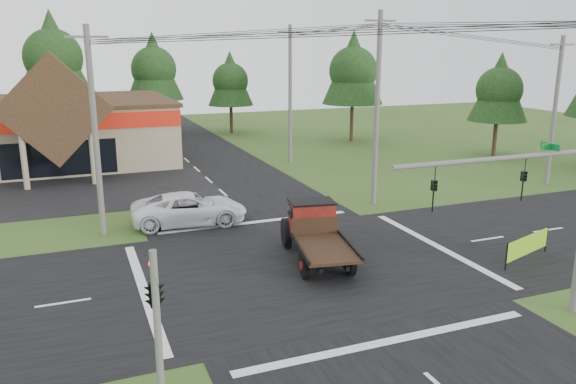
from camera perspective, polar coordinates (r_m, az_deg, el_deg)
ground at (r=25.02m, az=1.81°, el=-7.61°), size 120.00×120.00×0.00m
road_ns at (r=25.02m, az=1.81°, el=-7.59°), size 12.00×120.00×0.02m
road_ew at (r=25.02m, az=1.81°, el=-7.59°), size 120.00×12.00×0.02m
traffic_signal_mast at (r=20.99m, az=25.22°, el=-0.66°), size 8.12×0.24×7.00m
traffic_signal_corner at (r=15.24m, az=-13.50°, el=-8.64°), size 0.53×2.48×4.40m
utility_pole_nw at (r=29.58m, az=-19.02°, el=5.88°), size 2.00×0.30×10.50m
utility_pole_ne at (r=34.14m, az=9.03°, el=8.38°), size 2.00×0.30×11.50m
utility_pole_far at (r=43.00m, az=25.47°, el=7.52°), size 2.00×0.30×10.20m
utility_pole_n at (r=46.72m, az=0.22°, el=9.96°), size 2.00×0.30×11.20m
tree_row_c at (r=62.29m, az=-22.78°, el=12.74°), size 7.28×7.28×13.13m
tree_row_d at (r=63.98m, az=-13.49°, el=12.26°), size 6.16×6.16×11.11m
tree_row_e at (r=63.74m, az=-5.89°, el=11.36°), size 5.04×5.04×9.09m
tree_side_ne at (r=58.09m, az=6.64°, el=12.37°), size 6.16×6.16×11.11m
tree_side_e_near at (r=52.86m, az=20.69°, el=9.90°), size 5.04×5.04×9.09m
antique_flatbed_truck at (r=25.25m, az=3.03°, el=-4.32°), size 3.41×6.44×2.56m
roadside_banner at (r=27.69m, az=23.13°, el=-5.23°), size 3.52×1.26×1.25m
white_pickup at (r=31.14m, az=-9.98°, el=-1.67°), size 6.48×3.51×1.73m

